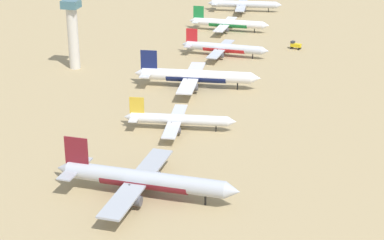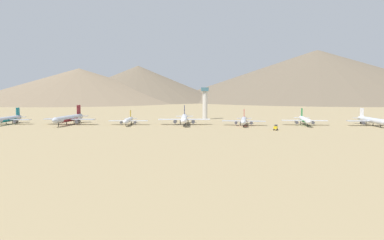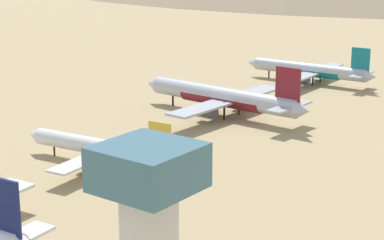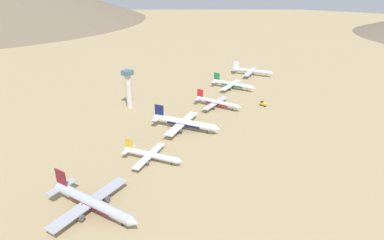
{
  "view_description": "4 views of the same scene",
  "coord_description": "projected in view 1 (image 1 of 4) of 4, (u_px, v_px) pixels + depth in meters",
  "views": [
    {
      "loc": [
        57.37,
        -252.03,
        87.76
      ],
      "look_at": [
        6.41,
        -44.8,
        3.11
      ],
      "focal_mm": 61.12,
      "sensor_mm": 36.0,
      "label": 1
    },
    {
      "loc": [
        312.63,
        34.75,
        29.94
      ],
      "look_at": [
        11.28,
        6.62,
        5.25
      ],
      "focal_mm": 35.96,
      "sensor_mm": 36.0,
      "label": 2
    },
    {
      "loc": [
        -95.68,
        50.65,
        46.73
      ],
      "look_at": [
        -0.53,
        -75.42,
        4.39
      ],
      "focal_mm": 63.92,
      "sensor_mm": 36.0,
      "label": 3
    },
    {
      "loc": [
        104.06,
        -179.02,
        100.34
      ],
      "look_at": [
        -0.3,
        5.7,
        4.98
      ],
      "focal_mm": 30.49,
      "sensor_mm": 36.0,
      "label": 4
    }
  ],
  "objects": [
    {
      "name": "ground_plane",
      "position": [
        203.0,
        87.0,
        272.59
      ],
      "size": [
        1802.78,
        1802.78,
        0.0
      ],
      "primitive_type": "plane",
      "color": "tan"
    },
    {
      "name": "parked_jet_2",
      "position": [
        178.0,
        120.0,
        227.95
      ],
      "size": [
        39.84,
        32.49,
        11.49
      ],
      "color": "silver",
      "rests_on": "ground"
    },
    {
      "name": "parked_jet_3",
      "position": [
        195.0,
        76.0,
        270.2
      ],
      "size": [
        52.99,
        43.15,
        15.27
      ],
      "color": "white",
      "rests_on": "ground"
    },
    {
      "name": "service_truck",
      "position": [
        295.0,
        45.0,
        327.38
      ],
      "size": [
        5.61,
        3.85,
        3.9
      ],
      "color": "yellow",
      "rests_on": "ground"
    },
    {
      "name": "parked_jet_1",
      "position": [
        143.0,
        180.0,
        181.91
      ],
      "size": [
        54.17,
        43.96,
        15.63
      ],
      "color": "#B2B7C1",
      "rests_on": "ground"
    },
    {
      "name": "parked_jet_6",
      "position": [
        243.0,
        4.0,
        408.27
      ],
      "size": [
        46.7,
        38.05,
        13.46
      ],
      "color": "silver",
      "rests_on": "ground"
    },
    {
      "name": "parked_jet_5",
      "position": [
        228.0,
        23.0,
        361.04
      ],
      "size": [
        45.5,
        36.92,
        13.13
      ],
      "color": "white",
      "rests_on": "ground"
    },
    {
      "name": "control_tower",
      "position": [
        73.0,
        31.0,
        291.36
      ],
      "size": [
        7.2,
        7.2,
        31.2
      ],
      "color": "beige",
      "rests_on": "ground"
    },
    {
      "name": "parked_jet_4",
      "position": [
        223.0,
        48.0,
        314.3
      ],
      "size": [
        43.45,
        35.3,
        12.53
      ],
      "color": "silver",
      "rests_on": "ground"
    }
  ]
}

